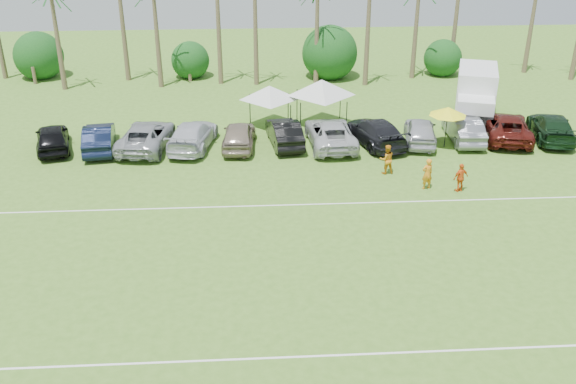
{
  "coord_description": "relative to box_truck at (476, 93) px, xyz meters",
  "views": [
    {
      "loc": [
        -0.93,
        -15.96,
        15.17
      ],
      "look_at": [
        0.8,
        12.25,
        1.6
      ],
      "focal_mm": 40.0,
      "sensor_mm": 36.0,
      "label": 1
    }
  ],
  "objects": [
    {
      "name": "parked_car_1",
      "position": [
        -25.54,
        -4.57,
        -1.02
      ],
      "size": [
        2.46,
        5.25,
        1.67
      ],
      "primitive_type": "imported",
      "rotation": [
        0.0,
        0.0,
        3.28
      ],
      "color": "black",
      "rests_on": "ground"
    },
    {
      "name": "parked_car_3",
      "position": [
        -19.69,
        -4.45,
        -1.02
      ],
      "size": [
        3.34,
        6.07,
        1.67
      ],
      "primitive_type": "imported",
      "rotation": [
        0.0,
        0.0,
        2.96
      ],
      "color": "silver",
      "rests_on": "ground"
    },
    {
      "name": "canopy_tent_left",
      "position": [
        -14.65,
        -0.83,
        1.05
      ],
      "size": [
        4.19,
        4.19,
        3.39
      ],
      "color": "black",
      "rests_on": "ground"
    },
    {
      "name": "bush_tree_3",
      "position": [
        0.95,
        11.95,
        -0.06
      ],
      "size": [
        4.0,
        4.0,
        4.0
      ],
      "color": "brown",
      "rests_on": "ground"
    },
    {
      "name": "parked_car_4",
      "position": [
        -16.76,
        -4.68,
        -1.02
      ],
      "size": [
        2.28,
        5.01,
        1.67
      ],
      "primitive_type": "imported",
      "rotation": [
        0.0,
        0.0,
        3.08
      ],
      "color": "gray",
      "rests_on": "ground"
    },
    {
      "name": "parked_car_8",
      "position": [
        -5.05,
        -4.59,
        -1.02
      ],
      "size": [
        2.88,
        5.18,
        1.67
      ],
      "primitive_type": "imported",
      "rotation": [
        0.0,
        0.0,
        2.95
      ],
      "color": "#AFB0B8",
      "rests_on": "ground"
    },
    {
      "name": "sideline_player_b",
      "position": [
        -8.2,
        -9.28,
        -0.97
      ],
      "size": [
        0.93,
        0.77,
        1.76
      ],
      "primitive_type": "imported",
      "rotation": [
        0.0,
        0.0,
        3.26
      ],
      "color": "orange",
      "rests_on": "ground"
    },
    {
      "name": "parked_car_5",
      "position": [
        -13.83,
        -4.35,
        -1.02
      ],
      "size": [
        2.39,
        5.24,
        1.67
      ],
      "primitive_type": "imported",
      "rotation": [
        0.0,
        0.0,
        3.27
      ],
      "color": "black",
      "rests_on": "ground"
    },
    {
      "name": "box_truck",
      "position": [
        0.0,
        0.0,
        0.0
      ],
      "size": [
        4.51,
        7.18,
        3.47
      ],
      "rotation": [
        0.0,
        0.0,
        -0.32
      ],
      "color": "white",
      "rests_on": "ground"
    },
    {
      "name": "bush_tree_2",
      "position": [
        -9.05,
        11.95,
        -0.06
      ],
      "size": [
        4.0,
        4.0,
        4.0
      ],
      "color": "brown",
      "rests_on": "ground"
    },
    {
      "name": "market_umbrella",
      "position": [
        -3.62,
        -5.34,
        0.52
      ],
      "size": [
        2.37,
        2.37,
        2.64
      ],
      "color": "black",
      "rests_on": "ground"
    },
    {
      "name": "parked_car_9",
      "position": [
        -2.13,
        -4.37,
        -1.02
      ],
      "size": [
        2.04,
        5.15,
        1.67
      ],
      "primitive_type": "imported",
      "rotation": [
        0.0,
        0.0,
        3.09
      ],
      "color": "slate",
      "rests_on": "ground"
    },
    {
      "name": "parked_car_10",
      "position": [
        0.8,
        -4.21,
        -1.02
      ],
      "size": [
        4.03,
        6.46,
        1.67
      ],
      "primitive_type": "imported",
      "rotation": [
        0.0,
        0.0,
        2.92
      ],
      "color": "#541610",
      "rests_on": "ground"
    },
    {
      "name": "parked_car_7",
      "position": [
        -7.98,
        -4.61,
        -1.02
      ],
      "size": [
        3.71,
        6.14,
        1.67
      ],
      "primitive_type": "imported",
      "rotation": [
        0.0,
        0.0,
        3.4
      ],
      "color": "black",
      "rests_on": "ground"
    },
    {
      "name": "parked_car_11",
      "position": [
        3.73,
        -4.39,
        -1.02
      ],
      "size": [
        3.48,
        6.1,
        1.67
      ],
      "primitive_type": "imported",
      "rotation": [
        0.0,
        0.0,
        2.93
      ],
      "color": "black",
      "rests_on": "ground"
    },
    {
      "name": "bush_tree_1",
      "position": [
        -21.05,
        11.95,
        -0.06
      ],
      "size": [
        4.0,
        4.0,
        4.0
      ],
      "color": "brown",
      "rests_on": "ground"
    },
    {
      "name": "canopy_tent_right",
      "position": [
        -11.11,
        -0.93,
        1.44
      ],
      "size": [
        4.75,
        4.75,
        3.85
      ],
      "color": "black",
      "rests_on": "ground"
    },
    {
      "name": "sideline_player_a",
      "position": [
        -6.4,
        -11.48,
        -0.97
      ],
      "size": [
        0.74,
        0.59,
        1.78
      ],
      "primitive_type": "imported",
      "rotation": [
        0.0,
        0.0,
        3.43
      ],
      "color": "orange",
      "rests_on": "ground"
    },
    {
      "name": "parked_car_6",
      "position": [
        -10.91,
        -4.71,
        -1.02
      ],
      "size": [
        3.05,
        6.12,
        1.67
      ],
      "primitive_type": "imported",
      "rotation": [
        0.0,
        0.0,
        3.19
      ],
      "color": "#BABBBD",
      "rests_on": "ground"
    },
    {
      "name": "parked_car_2",
      "position": [
        -22.61,
        -4.46,
        -1.02
      ],
      "size": [
        3.5,
        6.29,
        1.67
      ],
      "primitive_type": "imported",
      "rotation": [
        0.0,
        0.0,
        3.02
      ],
      "color": "#989BA0",
      "rests_on": "ground"
    },
    {
      "name": "parked_car_0",
      "position": [
        -28.47,
        -4.35,
        -1.02
      ],
      "size": [
        3.17,
        5.23,
        1.67
      ],
      "primitive_type": "imported",
      "rotation": [
        0.0,
        0.0,
        3.4
      ],
      "color": "black",
      "rests_on": "ground"
    },
    {
      "name": "sideline_player_c",
      "position": [
        -4.67,
        -11.93,
        -1.04
      ],
      "size": [
        1.03,
        0.74,
        1.63
      ],
      "primitive_type": "imported",
      "rotation": [
        0.0,
        0.0,
        3.54
      ],
      "color": "orange",
      "rests_on": "ground"
    },
    {
      "name": "field_lines",
      "position": [
        -15.05,
        -19.05,
        -1.85
      ],
      "size": [
        80.0,
        12.1,
        0.01
      ],
      "color": "white",
      "rests_on": "ground"
    },
    {
      "name": "bush_tree_0",
      "position": [
        -34.05,
        11.95,
        -0.06
      ],
      "size": [
        4.0,
        4.0,
        4.0
      ],
      "color": "brown",
      "rests_on": "ground"
    }
  ]
}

